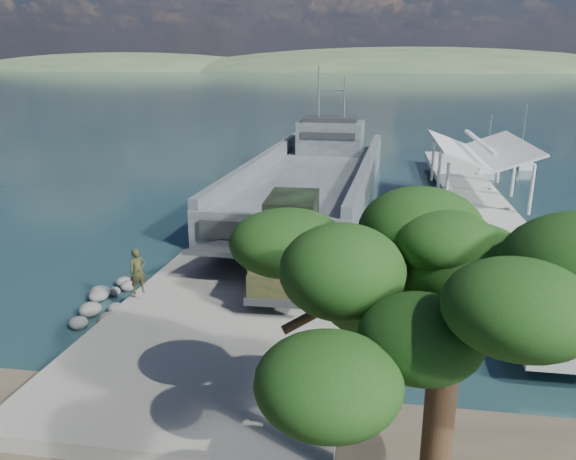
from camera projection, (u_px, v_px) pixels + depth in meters
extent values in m
plane|color=#1C4043|center=(234.00, 317.00, 24.32)|extent=(1400.00, 1400.00, 0.00)
cube|color=gray|center=(228.00, 322.00, 23.30)|extent=(10.00, 18.00, 0.50)
cube|color=#B0B2A7|center=(478.00, 205.00, 39.13)|extent=(4.00, 44.00, 0.50)
cube|color=#3F464B|center=(313.00, 188.00, 46.43)|extent=(11.03, 31.78, 2.61)
cube|color=#3F464B|center=(261.00, 163.00, 46.73)|extent=(2.28, 31.31, 1.36)
cube|color=#3F464B|center=(367.00, 167.00, 45.01)|extent=(2.28, 31.31, 1.36)
cube|color=#3F464B|center=(268.00, 238.00, 31.70)|extent=(9.41, 0.91, 2.71)
cube|color=#3F464B|center=(331.00, 137.00, 55.38)|extent=(6.48, 4.50, 3.13)
cube|color=#282B2D|center=(331.00, 119.00, 54.86)|extent=(5.39, 3.61, 0.42)
cylinder|color=#9C9FA2|center=(319.00, 94.00, 54.41)|extent=(0.17, 0.17, 5.22)
cylinder|color=#9C9FA2|center=(344.00, 100.00, 54.07)|extent=(0.17, 0.17, 4.18)
cylinder|color=black|center=(254.00, 289.00, 24.42)|extent=(0.47, 1.29, 1.28)
cylinder|color=black|center=(306.00, 291.00, 24.13)|extent=(0.47, 1.29, 1.28)
cylinder|color=black|center=(267.00, 262.00, 27.60)|extent=(0.47, 1.29, 1.28)
cylinder|color=black|center=(313.00, 264.00, 27.31)|extent=(0.47, 1.29, 1.28)
cylinder|color=black|center=(273.00, 249.00, 29.47)|extent=(0.47, 1.29, 1.28)
cylinder|color=black|center=(316.00, 251.00, 29.18)|extent=(0.47, 1.29, 1.28)
cube|color=black|center=(288.00, 265.00, 26.85)|extent=(2.32, 7.54, 0.25)
cube|color=black|center=(280.00, 263.00, 24.02)|extent=(2.51, 2.02, 1.97)
cube|color=black|center=(276.00, 285.00, 23.04)|extent=(2.29, 0.93, 0.99)
cube|color=black|center=(292.00, 249.00, 28.06)|extent=(2.56, 4.59, 0.35)
cube|color=black|center=(292.00, 220.00, 27.83)|extent=(2.44, 3.80, 2.47)
cube|color=#282B2D|center=(274.00, 303.00, 22.75)|extent=(2.47, 0.30, 0.30)
imported|color=black|center=(138.00, 279.00, 24.43)|extent=(0.88, 0.85, 2.03)
cube|color=silver|center=(486.00, 173.00, 54.19)|extent=(2.10, 5.02, 0.80)
cube|color=silver|center=(487.00, 169.00, 53.23)|extent=(1.43, 1.58, 0.53)
cylinder|color=#9C9FA2|center=(489.00, 143.00, 53.36)|extent=(0.09, 0.09, 5.31)
cube|color=silver|center=(520.00, 164.00, 58.82)|extent=(1.81, 5.46, 0.88)
cube|color=silver|center=(523.00, 160.00, 57.71)|extent=(1.44, 1.63, 0.59)
cylinder|color=#9C9FA2|center=(524.00, 133.00, 57.89)|extent=(0.10, 0.10, 5.89)
cylinder|color=#322414|center=(437.00, 435.00, 11.91)|extent=(0.66, 0.66, 6.34)
ellipsoid|color=#12360E|center=(449.00, 302.00, 11.02)|extent=(6.12, 5.68, 2.62)
ellipsoid|color=#12360E|center=(288.00, 242.00, 14.66)|extent=(3.06, 3.06, 1.75)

